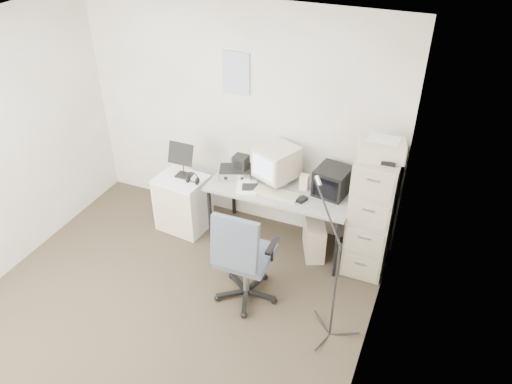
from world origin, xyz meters
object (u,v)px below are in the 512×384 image
at_px(filing_cabinet, 372,212).
at_px(side_cart, 183,203).
at_px(desk, 281,215).
at_px(office_chair, 246,254).

xyz_separation_m(filing_cabinet, side_cart, (-2.07, -0.19, -0.32)).
height_order(desk, side_cart, desk).
height_order(desk, office_chair, office_chair).
distance_m(filing_cabinet, side_cart, 2.10).
distance_m(desk, side_cart, 1.13).
bearing_deg(office_chair, side_cart, 145.06).
bearing_deg(side_cart, desk, 13.84).
relative_size(filing_cabinet, desk, 0.87).
bearing_deg(filing_cabinet, side_cart, -174.83).
height_order(filing_cabinet, side_cart, filing_cabinet).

